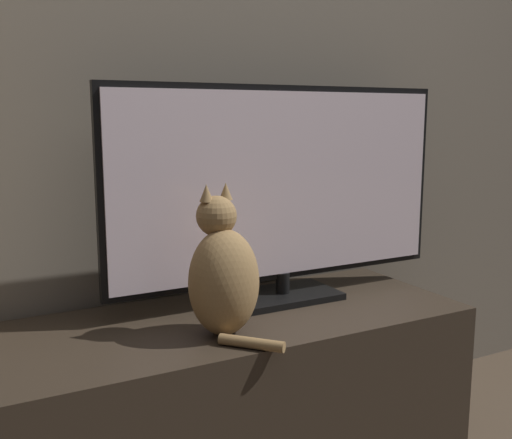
# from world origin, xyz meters

# --- Properties ---
(wall_back) EXTENTS (4.80, 0.05, 2.60)m
(wall_back) POSITION_xyz_m (0.00, 1.22, 1.30)
(wall_back) COLOR #756B5B
(wall_back) RESTS_ON ground_plane
(tv_stand) EXTENTS (1.37, 0.54, 0.50)m
(tv_stand) POSITION_xyz_m (0.00, 0.91, 0.25)
(tv_stand) COLOR #33281E
(tv_stand) RESTS_ON ground_plane
(tv) EXTENTS (1.13, 0.21, 0.66)m
(tv) POSITION_xyz_m (0.22, 0.99, 0.84)
(tv) COLOR black
(tv) RESTS_ON tv_stand
(cat) EXTENTS (0.21, 0.29, 0.40)m
(cat) POSITION_xyz_m (-0.08, 0.80, 0.66)
(cat) COLOR #997547
(cat) RESTS_ON tv_stand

